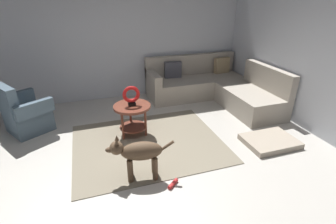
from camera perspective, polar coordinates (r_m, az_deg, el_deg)
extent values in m
cube|color=beige|center=(3.55, -3.98, -13.78)|extent=(6.00, 6.00, 0.10)
cube|color=silver|center=(5.72, -12.20, 16.31)|extent=(6.00, 0.12, 2.70)
cube|color=gray|center=(4.10, -4.46, -6.91)|extent=(2.30, 1.90, 0.01)
cube|color=#B2A899|center=(5.95, 6.30, 5.68)|extent=(2.20, 0.85, 0.42)
cube|color=#B2A899|center=(6.13, 5.13, 10.63)|extent=(2.20, 0.14, 0.46)
cube|color=#B2A899|center=(5.37, 17.83, 2.41)|extent=(0.85, 1.40, 0.42)
cube|color=#B2A899|center=(5.44, 21.52, 7.09)|extent=(0.14, 1.40, 0.46)
cube|color=#B2A899|center=(5.52, -3.34, 7.74)|extent=(0.16, 0.85, 0.22)
cube|color=tan|center=(6.35, 11.99, 10.12)|extent=(0.39, 0.18, 0.38)
cube|color=#4C4C56|center=(5.84, 1.10, 9.36)|extent=(0.39, 0.16, 0.38)
cube|color=#4C6070|center=(4.97, -28.69, -1.55)|extent=(0.83, 0.83, 0.40)
cube|color=#4C6070|center=(4.75, -32.48, 2.20)|extent=(0.44, 0.58, 0.48)
cube|color=#4C6070|center=(5.17, -30.93, 2.67)|extent=(0.56, 0.40, 0.22)
cube|color=#4C6070|center=(4.55, -27.75, 0.64)|extent=(0.56, 0.40, 0.22)
cylinder|color=brown|center=(4.13, -8.08, 1.24)|extent=(0.60, 0.60, 0.04)
cylinder|color=brown|center=(4.29, -7.78, -3.29)|extent=(0.45, 0.45, 0.02)
cylinder|color=brown|center=(4.43, -8.40, -0.88)|extent=(0.04, 0.04, 0.50)
cylinder|color=brown|center=(4.12, -10.12, -3.11)|extent=(0.04, 0.04, 0.50)
cylinder|color=brown|center=(4.18, -5.06, -2.38)|extent=(0.04, 0.04, 0.50)
cube|color=black|center=(4.11, -8.12, 1.81)|extent=(0.12, 0.08, 0.05)
torus|color=red|center=(4.05, -8.25, 3.93)|extent=(0.28, 0.06, 0.28)
cube|color=#B2A38E|center=(4.36, 21.87, -6.10)|extent=(0.80, 0.60, 0.09)
cylinder|color=brown|center=(3.28, -8.48, -13.07)|extent=(0.07, 0.07, 0.32)
cylinder|color=brown|center=(3.39, -8.50, -11.62)|extent=(0.07, 0.07, 0.32)
cylinder|color=brown|center=(3.28, -2.90, -12.72)|extent=(0.07, 0.07, 0.32)
cylinder|color=brown|center=(3.40, -3.13, -11.28)|extent=(0.07, 0.07, 0.32)
ellipsoid|color=brown|center=(3.19, -5.94, -8.69)|extent=(0.55, 0.31, 0.24)
sphere|color=brown|center=(3.16, -11.48, -7.91)|extent=(0.17, 0.17, 0.17)
ellipsoid|color=brown|center=(3.18, -12.83, -8.27)|extent=(0.13, 0.09, 0.07)
cone|color=brown|center=(3.06, -11.51, -6.54)|extent=(0.06, 0.06, 0.07)
cone|color=brown|center=(3.14, -11.44, -5.69)|extent=(0.06, 0.06, 0.07)
cylinder|color=brown|center=(3.19, -0.35, -7.69)|extent=(0.20, 0.07, 0.16)
cylinder|color=red|center=(3.28, 1.12, -15.79)|extent=(0.17, 0.15, 0.05)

